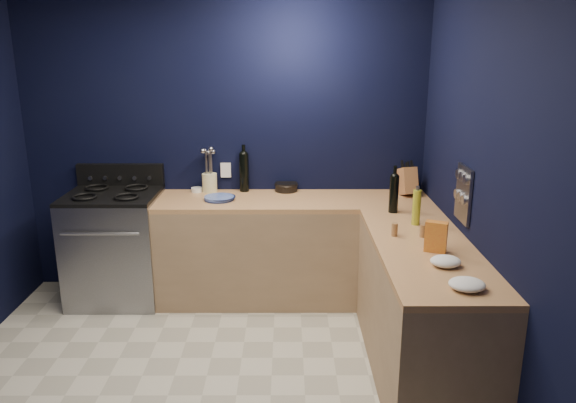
{
  "coord_description": "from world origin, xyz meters",
  "views": [
    {
      "loc": [
        0.54,
        -3.04,
        2.15
      ],
      "look_at": [
        0.55,
        1.0,
        1.0
      ],
      "focal_mm": 34.46,
      "sensor_mm": 36.0,
      "label": 1
    }
  ],
  "objects_px": {
    "gas_range": "(116,249)",
    "knife_block": "(406,181)",
    "utensil_crock": "(210,183)",
    "crouton_bag": "(436,237)",
    "plate_stack": "(219,198)"
  },
  "relations": [
    {
      "from": "utensil_crock",
      "to": "crouton_bag",
      "type": "bearing_deg",
      "value": -42.41
    },
    {
      "from": "knife_block",
      "to": "crouton_bag",
      "type": "height_order",
      "value": "knife_block"
    },
    {
      "from": "plate_stack",
      "to": "crouton_bag",
      "type": "height_order",
      "value": "crouton_bag"
    },
    {
      "from": "gas_range",
      "to": "crouton_bag",
      "type": "bearing_deg",
      "value": -26.92
    },
    {
      "from": "utensil_crock",
      "to": "knife_block",
      "type": "relative_size",
      "value": 0.72
    },
    {
      "from": "plate_stack",
      "to": "crouton_bag",
      "type": "xyz_separation_m",
      "value": [
        1.5,
        -1.2,
        0.08
      ]
    },
    {
      "from": "crouton_bag",
      "to": "knife_block",
      "type": "bearing_deg",
      "value": 108.34
    },
    {
      "from": "gas_range",
      "to": "utensil_crock",
      "type": "xyz_separation_m",
      "value": [
        0.79,
        0.25,
        0.52
      ]
    },
    {
      "from": "crouton_bag",
      "to": "gas_range",
      "type": "bearing_deg",
      "value": 175.69
    },
    {
      "from": "gas_range",
      "to": "plate_stack",
      "type": "xyz_separation_m",
      "value": [
        0.91,
        -0.02,
        0.46
      ]
    },
    {
      "from": "gas_range",
      "to": "knife_block",
      "type": "bearing_deg",
      "value": 3.7
    },
    {
      "from": "gas_range",
      "to": "knife_block",
      "type": "height_order",
      "value": "knife_block"
    },
    {
      "from": "plate_stack",
      "to": "utensil_crock",
      "type": "distance_m",
      "value": 0.3
    },
    {
      "from": "plate_stack",
      "to": "utensil_crock",
      "type": "xyz_separation_m",
      "value": [
        -0.11,
        0.27,
        0.07
      ]
    },
    {
      "from": "gas_range",
      "to": "crouton_bag",
      "type": "relative_size",
      "value": 4.7
    }
  ]
}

